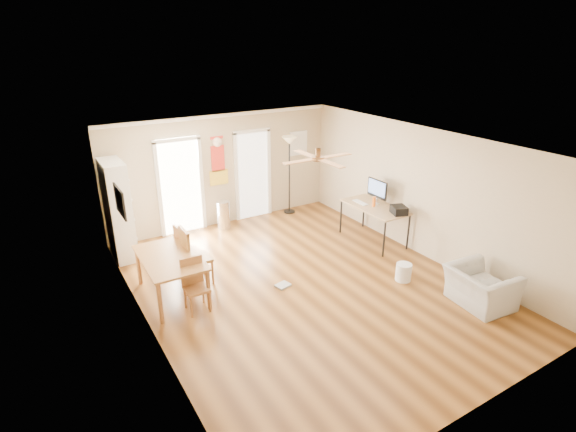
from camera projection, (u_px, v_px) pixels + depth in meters
floor at (305, 285)px, 8.16m from camera, size 7.00×7.00×0.00m
ceiling at (307, 144)px, 7.18m from camera, size 5.50×7.00×0.00m
wall_back at (223, 170)px, 10.44m from camera, size 5.50×0.04×2.60m
wall_front at (483, 323)px, 4.90m from camera, size 5.50×0.04×2.60m
wall_left at (144, 258)px, 6.34m from camera, size 0.04×7.00×2.60m
wall_right at (421, 192)px, 8.99m from camera, size 0.04×7.00×2.60m
crown_molding at (307, 146)px, 7.20m from camera, size 5.50×7.00×0.08m
kitchen_doorway at (181, 188)px, 10.02m from camera, size 0.90×0.10×2.10m
bathroom_doorway at (253, 176)px, 10.88m from camera, size 0.80×0.10×2.10m
wall_decal at (218, 161)px, 10.27m from camera, size 0.46×0.03×1.10m
ac_grille at (298, 143)px, 11.25m from camera, size 0.50×0.04×0.60m
framed_poster at (120, 202)px, 7.31m from camera, size 0.04×0.66×0.48m
ceiling_fan at (318, 158)px, 7.01m from camera, size 1.24×1.24×0.20m
bookshelf at (118, 210)px, 8.87m from camera, size 0.64×0.98×2.00m
dining_table at (172, 276)px, 7.69m from camera, size 0.94×1.54×0.76m
dining_chair_right_a at (190, 250)px, 8.39m from camera, size 0.46×0.46×0.98m
dining_chair_right_b at (197, 255)px, 8.06m from camera, size 0.45×0.45×1.09m
dining_chair_near at (196, 286)px, 7.26m from camera, size 0.38×0.38×0.90m
trash_can at (223, 215)px, 10.45m from camera, size 0.39×0.39×0.66m
torchiere_lamp at (289, 176)px, 11.16m from camera, size 0.37×0.37×1.95m
computer_desk at (373, 223)px, 9.79m from camera, size 0.75×1.50×0.81m
imac at (377, 192)px, 9.70m from camera, size 0.20×0.58×0.54m
keyboard at (360, 202)px, 9.84m from camera, size 0.15×0.41×0.02m
printer at (399, 210)px, 9.20m from camera, size 0.37×0.40×0.17m
orange_bottle at (374, 202)px, 9.59m from camera, size 0.08×0.08×0.22m
wastebasket_a at (403, 272)px, 8.27m from camera, size 0.31×0.31×0.33m
floor_cloth at (283, 285)px, 8.11m from camera, size 0.29×0.25×0.04m
armchair at (480, 287)px, 7.47m from camera, size 0.96×1.07×0.64m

